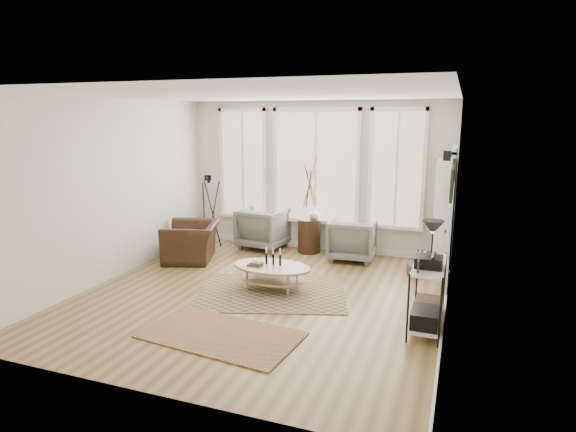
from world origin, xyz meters
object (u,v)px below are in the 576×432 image
at_px(bookcase, 444,215).
at_px(side_table, 309,207).
at_px(low_shelf, 428,288).
at_px(armchair_left, 264,228).
at_px(coffee_table, 272,271).
at_px(armchair_right, 352,239).
at_px(accent_chair, 192,242).

height_order(bookcase, side_table, bookcase).
distance_m(low_shelf, armchair_left, 4.35).
distance_m(coffee_table, armchair_left, 2.41).
height_order(low_shelf, side_table, side_table).
height_order(coffee_table, armchair_left, armchair_left).
xyz_separation_m(bookcase, coffee_table, (-2.38, -1.95, -0.66)).
distance_m(low_shelf, armchair_right, 2.97).
bearing_deg(armchair_right, low_shelf, 117.30).
height_order(coffee_table, armchair_right, armchair_right).
xyz_separation_m(bookcase, armchair_right, (-1.58, 0.03, -0.57)).
height_order(low_shelf, armchair_right, low_shelf).
relative_size(bookcase, armchair_right, 2.43).
distance_m(bookcase, low_shelf, 2.56).
distance_m(armchair_left, accent_chair, 1.54).
height_order(armchair_right, accent_chair, armchair_right).
bearing_deg(coffee_table, low_shelf, -13.80).
xyz_separation_m(armchair_right, side_table, (-0.89, 0.20, 0.50)).
xyz_separation_m(bookcase, side_table, (-2.47, 0.22, -0.07)).
bearing_deg(bookcase, side_table, 174.80).
xyz_separation_m(coffee_table, armchair_right, (0.80, 1.97, 0.09)).
bearing_deg(armchair_right, accent_chair, 16.75).
xyz_separation_m(low_shelf, accent_chair, (-4.30, 1.52, -0.17)).
bearing_deg(armchair_left, side_table, -172.39).
bearing_deg(coffee_table, armchair_left, 115.67).
bearing_deg(accent_chair, bookcase, 83.98).
distance_m(armchair_right, side_table, 1.05).
height_order(armchair_left, accent_chair, armchair_left).
xyz_separation_m(low_shelf, coffee_table, (-2.33, 0.57, -0.21)).
relative_size(low_shelf, coffee_table, 1.06).
bearing_deg(coffee_table, bookcase, 39.26).
relative_size(side_table, accent_chair, 1.74).
relative_size(armchair_left, side_table, 0.49).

